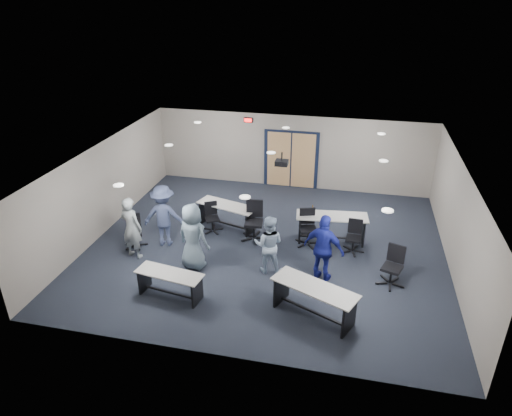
% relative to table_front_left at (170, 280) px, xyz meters
% --- Properties ---
extents(floor, '(10.00, 10.00, 0.00)m').
position_rel_table_front_left_xyz_m(floor, '(1.79, 2.85, -0.46)').
color(floor, black).
rests_on(floor, ground).
extents(back_wall, '(10.00, 0.04, 2.70)m').
position_rel_table_front_left_xyz_m(back_wall, '(1.79, 7.35, 0.89)').
color(back_wall, gray).
rests_on(back_wall, floor).
extents(front_wall, '(10.00, 0.04, 2.70)m').
position_rel_table_front_left_xyz_m(front_wall, '(1.79, -1.65, 0.89)').
color(front_wall, gray).
rests_on(front_wall, floor).
extents(left_wall, '(0.04, 9.00, 2.70)m').
position_rel_table_front_left_xyz_m(left_wall, '(-3.21, 2.85, 0.89)').
color(left_wall, gray).
rests_on(left_wall, floor).
extents(right_wall, '(0.04, 9.00, 2.70)m').
position_rel_table_front_left_xyz_m(right_wall, '(6.79, 2.85, 0.89)').
color(right_wall, gray).
rests_on(right_wall, floor).
extents(ceiling, '(10.00, 9.00, 0.04)m').
position_rel_table_front_left_xyz_m(ceiling, '(1.79, 2.85, 2.24)').
color(ceiling, silver).
rests_on(ceiling, back_wall).
extents(double_door, '(2.00, 0.07, 2.20)m').
position_rel_table_front_left_xyz_m(double_door, '(1.79, 7.31, 0.59)').
color(double_door, black).
rests_on(double_door, back_wall).
extents(exit_sign, '(0.32, 0.07, 0.18)m').
position_rel_table_front_left_xyz_m(exit_sign, '(0.19, 7.30, 1.99)').
color(exit_sign, black).
rests_on(exit_sign, back_wall).
extents(ceiling_projector, '(0.35, 0.32, 0.37)m').
position_rel_table_front_left_xyz_m(ceiling_projector, '(2.09, 3.35, 1.95)').
color(ceiling_projector, black).
rests_on(ceiling_projector, ceiling).
extents(ceiling_can_lights, '(6.24, 5.74, 0.02)m').
position_rel_table_front_left_xyz_m(ceiling_can_lights, '(1.79, 3.10, 2.21)').
color(ceiling_can_lights, white).
rests_on(ceiling_can_lights, ceiling).
extents(table_front_left, '(1.71, 0.80, 0.67)m').
position_rel_table_front_left_xyz_m(table_front_left, '(0.00, 0.00, 0.00)').
color(table_front_left, '#A6A29C').
rests_on(table_front_left, floor).
extents(table_front_right, '(2.07, 1.41, 0.80)m').
position_rel_table_front_left_xyz_m(table_front_right, '(3.45, 0.01, 0.09)').
color(table_front_right, '#A6A29C').
rests_on(table_front_right, floor).
extents(table_back_left, '(1.99, 1.14, 0.89)m').
position_rel_table_front_left_xyz_m(table_back_left, '(0.38, 3.71, 0.07)').
color(table_back_left, '#A6A29C').
rests_on(table_back_left, floor).
extents(table_back_right, '(2.11, 0.90, 1.14)m').
position_rel_table_front_left_xyz_m(table_back_right, '(3.56, 3.55, 0.12)').
color(table_back_right, '#A6A29C').
rests_on(table_back_right, floor).
extents(chair_back_a, '(0.78, 0.78, 0.92)m').
position_rel_table_front_left_xyz_m(chair_back_a, '(0.00, 3.35, 0.00)').
color(chair_back_a, black).
rests_on(chair_back_a, floor).
extents(chair_back_b, '(0.82, 0.82, 1.17)m').
position_rel_table_front_left_xyz_m(chair_back_b, '(1.34, 3.15, 0.13)').
color(chair_back_b, black).
rests_on(chair_back_b, floor).
extents(chair_back_c, '(0.84, 0.84, 1.07)m').
position_rel_table_front_left_xyz_m(chair_back_c, '(2.94, 3.19, 0.08)').
color(chair_back_c, black).
rests_on(chair_back_c, floor).
extents(chair_back_d, '(0.64, 0.64, 0.95)m').
position_rel_table_front_left_xyz_m(chair_back_d, '(4.23, 3.05, 0.02)').
color(chair_back_d, black).
rests_on(chair_back_d, floor).
extents(chair_loose_left, '(0.80, 0.80, 0.96)m').
position_rel_table_front_left_xyz_m(chair_loose_left, '(-1.90, 1.99, 0.02)').
color(chair_loose_left, black).
rests_on(chair_loose_left, floor).
extents(chair_loose_right, '(0.84, 0.84, 1.04)m').
position_rel_table_front_left_xyz_m(chair_loose_right, '(5.21, 1.67, 0.07)').
color(chair_loose_right, black).
rests_on(chair_loose_right, floor).
extents(person_gray, '(0.74, 0.58, 1.78)m').
position_rel_table_front_left_xyz_m(person_gray, '(-1.69, 1.51, 0.44)').
color(person_gray, gray).
rests_on(person_gray, floor).
extents(person_plaid, '(1.03, 0.83, 1.83)m').
position_rel_table_front_left_xyz_m(person_plaid, '(0.12, 1.37, 0.46)').
color(person_plaid, slate).
rests_on(person_plaid, floor).
extents(person_lightblue, '(0.80, 0.64, 1.59)m').
position_rel_table_front_left_xyz_m(person_lightblue, '(2.09, 1.60, 0.34)').
color(person_lightblue, '#9DB3D0').
rests_on(person_lightblue, floor).
extents(person_navy, '(1.16, 0.79, 1.83)m').
position_rel_table_front_left_xyz_m(person_navy, '(3.51, 1.50, 0.46)').
color(person_navy, navy).
rests_on(person_navy, floor).
extents(person_back, '(1.28, 0.86, 1.83)m').
position_rel_table_front_left_xyz_m(person_back, '(-1.09, 2.32, 0.46)').
color(person_back, '#394367').
rests_on(person_back, floor).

